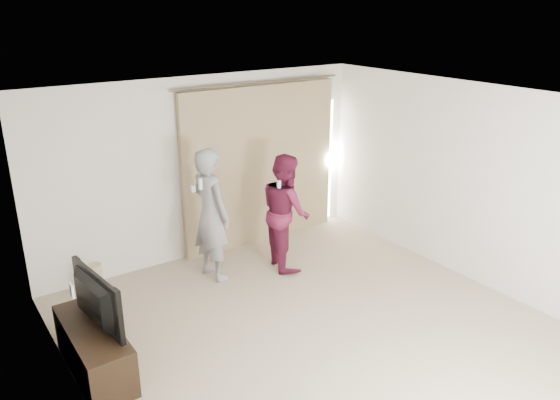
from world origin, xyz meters
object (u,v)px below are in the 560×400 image
(tv_console, at_px, (94,349))
(person_woman, at_px, (286,211))
(tv, at_px, (88,302))
(person_man, at_px, (211,214))

(tv_console, bearing_deg, person_woman, 16.26)
(tv, distance_m, person_woman, 3.07)
(tv_console, relative_size, person_man, 0.72)
(tv_console, relative_size, tv, 1.31)
(person_man, height_order, person_woman, person_man)
(person_man, bearing_deg, tv_console, -149.77)
(person_man, distance_m, person_woman, 1.05)
(person_man, bearing_deg, tv, -149.77)
(tv, bearing_deg, person_man, -66.88)
(person_man, bearing_deg, person_woman, -15.15)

